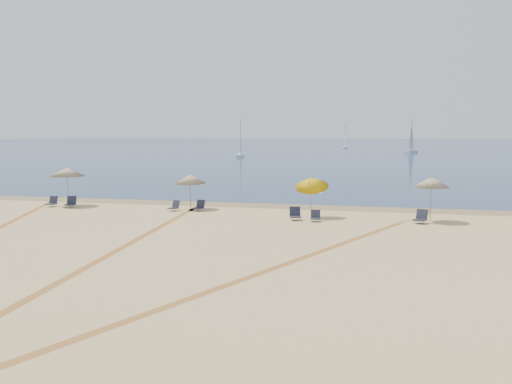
# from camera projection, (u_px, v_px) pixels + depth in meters

# --- Properties ---
(ground) EXTENTS (160.00, 160.00, 0.00)m
(ground) POSITION_uv_depth(u_px,v_px,m) (72.00, 319.00, 14.96)
(ground) COLOR tan
(ground) RESTS_ON ground
(ocean) EXTENTS (500.00, 500.00, 0.00)m
(ocean) POSITION_uv_depth(u_px,v_px,m) (377.00, 144.00, 232.31)
(ocean) COLOR #0C2151
(ocean) RESTS_ON ground
(wet_sand) EXTENTS (500.00, 500.00, 0.00)m
(wet_sand) POSITION_uv_depth(u_px,v_px,m) (270.00, 205.00, 38.14)
(wet_sand) COLOR olive
(wet_sand) RESTS_ON ground
(umbrella_1) EXTENTS (2.33, 2.33, 2.57)m
(umbrella_1) POSITION_uv_depth(u_px,v_px,m) (67.00, 172.00, 37.83)
(umbrella_1) COLOR gray
(umbrella_1) RESTS_ON ground
(umbrella_2) EXTENTS (1.94, 1.97, 2.25)m
(umbrella_2) POSITION_uv_depth(u_px,v_px,m) (190.00, 179.00, 36.26)
(umbrella_2) COLOR gray
(umbrella_2) RESTS_ON ground
(umbrella_3) EXTENTS (1.91, 1.98, 2.62)m
(umbrella_3) POSITION_uv_depth(u_px,v_px,m) (312.00, 182.00, 32.63)
(umbrella_3) COLOR gray
(umbrella_3) RESTS_ON ground
(umbrella_4) EXTENTS (1.95, 1.95, 2.47)m
(umbrella_4) POSITION_uv_depth(u_px,v_px,m) (431.00, 182.00, 31.13)
(umbrella_4) COLOR gray
(umbrella_4) RESTS_ON ground
(chair_2) EXTENTS (0.57, 0.66, 0.68)m
(chair_2) POSITION_uv_depth(u_px,v_px,m) (52.00, 202.00, 37.58)
(chair_2) COLOR black
(chair_2) RESTS_ON ground
(chair_3) EXTENTS (0.71, 0.80, 0.72)m
(chair_3) POSITION_uv_depth(u_px,v_px,m) (71.00, 202.00, 37.22)
(chair_3) COLOR black
(chair_3) RESTS_ON ground
(chair_4) EXTENTS (0.73, 0.78, 0.64)m
(chair_4) POSITION_uv_depth(u_px,v_px,m) (174.00, 206.00, 35.55)
(chair_4) COLOR black
(chair_4) RESTS_ON ground
(chair_5) EXTENTS (0.70, 0.77, 0.67)m
(chair_5) POSITION_uv_depth(u_px,v_px,m) (199.00, 206.00, 35.52)
(chair_5) COLOR black
(chair_5) RESTS_ON ground
(chair_6) EXTENTS (0.78, 0.85, 0.73)m
(chair_6) POSITION_uv_depth(u_px,v_px,m) (295.00, 214.00, 31.83)
(chair_6) COLOR black
(chair_6) RESTS_ON ground
(chair_7) EXTENTS (0.55, 0.63, 0.62)m
(chair_7) POSITION_uv_depth(u_px,v_px,m) (315.00, 216.00, 31.32)
(chair_7) COLOR black
(chair_7) RESTS_ON ground
(chair_8) EXTENTS (0.85, 0.90, 0.74)m
(chair_8) POSITION_uv_depth(u_px,v_px,m) (421.00, 217.00, 30.63)
(chair_8) COLOR black
(chair_8) RESTS_ON ground
(sailboat_0) EXTENTS (2.25, 5.17, 7.47)m
(sailboat_0) POSITION_uv_depth(u_px,v_px,m) (240.00, 145.00, 113.75)
(sailboat_0) COLOR white
(sailboat_0) RESTS_ON ocean
(sailboat_1) EXTENTS (3.18, 5.56, 8.07)m
(sailboat_1) POSITION_uv_depth(u_px,v_px,m) (411.00, 142.00, 135.42)
(sailboat_1) COLOR white
(sailboat_1) RESTS_ON ocean
(sailboat_3) EXTENTS (1.82, 5.06, 7.37)m
(sailboat_3) POSITION_uv_depth(u_px,v_px,m) (345.00, 141.00, 174.90)
(sailboat_3) COLOR white
(sailboat_3) RESTS_ON ocean
(tire_tracks) EXTENTS (51.15, 42.14, 0.00)m
(tire_tracks) POSITION_uv_depth(u_px,v_px,m) (113.00, 246.00, 24.45)
(tire_tracks) COLOR tan
(tire_tracks) RESTS_ON ground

